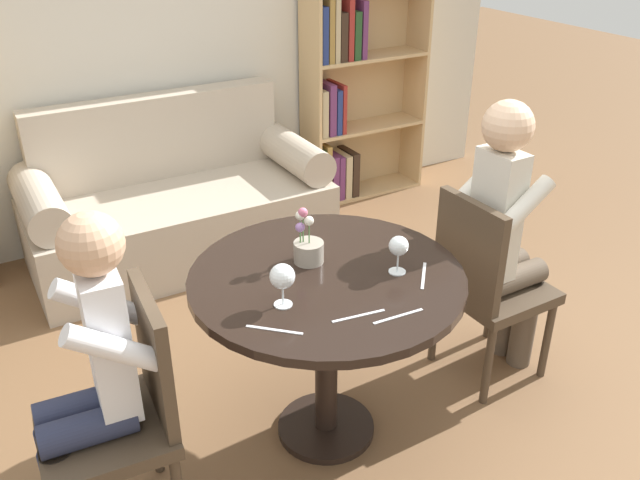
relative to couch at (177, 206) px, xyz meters
The scene contains 16 objects.
ground_plane 1.80m from the couch, 90.00° to the right, with size 16.00×16.00×0.00m, color brown.
back_wall 1.12m from the couch, 90.00° to the left, with size 5.20×0.05×2.70m.
round_table 1.80m from the couch, 90.00° to the right, with size 1.02×1.02×0.75m.
couch is the anchor object (origin of this frame).
bookshelf_right 1.45m from the couch, 11.10° to the left, with size 0.88×0.28×1.49m.
chair_left 1.99m from the couch, 113.54° to the right, with size 0.45×0.45×0.90m.
chair_right 1.96m from the couch, 66.19° to the right, with size 0.43×0.43×0.90m.
person_left 2.03m from the couch, 116.06° to the right, with size 0.43×0.36×1.21m.
person_right 2.03m from the couch, 63.88° to the right, with size 0.42×0.35×1.29m.
wine_glass_left 1.97m from the couch, 97.00° to the right, with size 0.09×0.09×0.16m.
wine_glass_right 1.98m from the couch, 82.93° to the right, with size 0.07×0.07×0.15m.
flower_vase 1.73m from the couch, 90.45° to the right, with size 0.11×0.11×0.22m.
knife_left_setting 2.11m from the couch, 91.23° to the right, with size 0.19×0.04×0.00m.
fork_left_setting 2.03m from the couch, 81.23° to the right, with size 0.13×0.15×0.00m.
knife_right_setting 2.07m from the couch, 99.17° to the right, with size 0.15×0.14×0.00m.
fork_right_setting 2.18m from the couch, 88.16° to the right, with size 0.19×0.02×0.00m.
Camera 1 is at (-1.08, -1.84, 2.02)m, focal length 38.00 mm.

